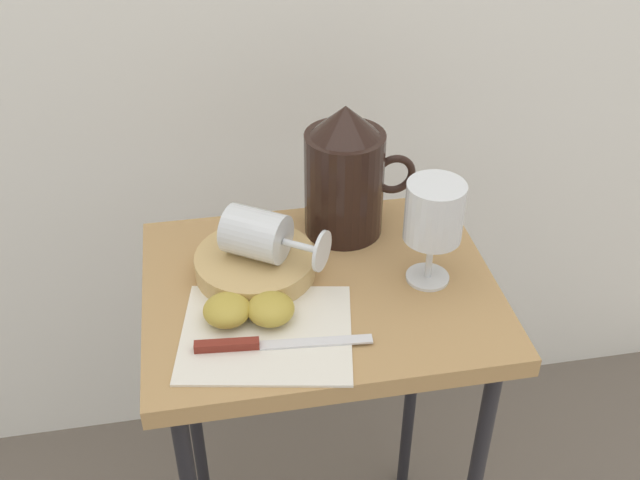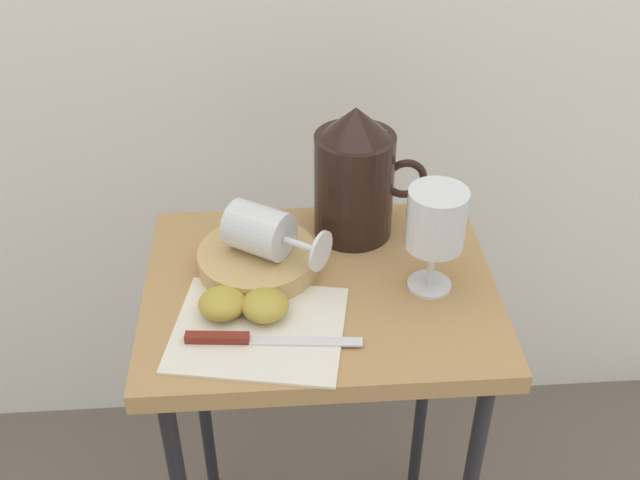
% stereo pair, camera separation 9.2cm
% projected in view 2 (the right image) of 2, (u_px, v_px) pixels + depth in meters
% --- Properties ---
extents(table, '(0.51, 0.41, 0.73)m').
position_uv_depth(table, '(320.00, 330.00, 1.16)').
color(table, '#AD8451').
rests_on(table, ground_plane).
extents(linen_napkin, '(0.26, 0.23, 0.00)m').
position_uv_depth(linen_napkin, '(259.00, 329.00, 1.03)').
color(linen_napkin, silver).
rests_on(linen_napkin, table).
extents(basket_tray, '(0.18, 0.18, 0.03)m').
position_uv_depth(basket_tray, '(258.00, 260.00, 1.12)').
color(basket_tray, tan).
rests_on(basket_tray, table).
extents(pitcher, '(0.18, 0.12, 0.22)m').
position_uv_depth(pitcher, '(355.00, 183.00, 1.16)').
color(pitcher, black).
rests_on(pitcher, table).
extents(wine_glass_upright, '(0.08, 0.08, 0.16)m').
position_uv_depth(wine_glass_upright, '(436.00, 224.00, 1.04)').
color(wine_glass_upright, silver).
rests_on(wine_glass_upright, table).
extents(wine_glass_tipped_near, '(0.16, 0.14, 0.07)m').
position_uv_depth(wine_glass_tipped_near, '(262.00, 231.00, 1.09)').
color(wine_glass_tipped_near, silver).
rests_on(wine_glass_tipped_near, basket_tray).
extents(apple_half_left, '(0.07, 0.07, 0.04)m').
position_uv_depth(apple_half_left, '(222.00, 303.00, 1.04)').
color(apple_half_left, '#B29938').
rests_on(apple_half_left, linen_napkin).
extents(apple_half_right, '(0.07, 0.07, 0.04)m').
position_uv_depth(apple_half_right, '(265.00, 305.00, 1.04)').
color(apple_half_right, '#B29938').
rests_on(apple_half_right, linen_napkin).
extents(knife, '(0.24, 0.04, 0.01)m').
position_uv_depth(knife, '(247.00, 339.00, 1.00)').
color(knife, silver).
rests_on(knife, linen_napkin).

